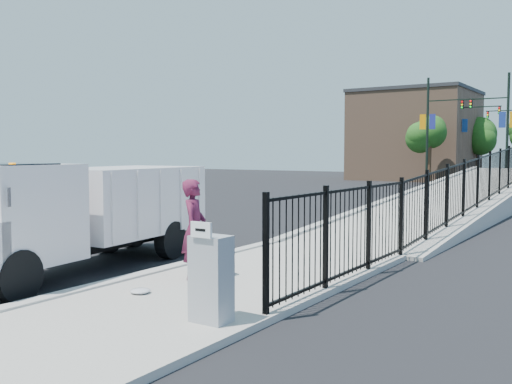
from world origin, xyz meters
The scene contains 16 objects.
ground centered at (0.00, 0.00, 0.00)m, with size 120.00×120.00×0.00m, color black.
sidewalk centered at (1.93, -2.00, 0.06)m, with size 3.55×12.00×0.12m, color #9E998E.
curb centered at (0.00, -2.00, 0.08)m, with size 0.30×12.00×0.16m, color #ADAAA3.
ramp centered at (2.12, 16.00, 0.00)m, with size 3.95×24.00×1.70m, color #9E998E.
iron_fence centered at (3.55, 12.00, 0.90)m, with size 0.10×28.00×1.80m, color black.
truck centered at (-1.82, -1.14, 1.34)m, with size 3.02×7.17×2.38m.
worker centered at (1.08, -0.68, 1.08)m, with size 0.70×0.46×1.92m, color #5E1834.
utility_cabinet centered at (3.10, -2.76, 0.75)m, with size 0.55×0.40×1.25m, color gray.
arrow_sign centered at (3.10, -2.98, 1.48)m, with size 0.35×0.04×0.22m, color white.
debris centered at (1.05, -2.13, 0.16)m, with size 0.35×0.35×0.09m, color silver.
light_pole_0 centered at (-4.28, 32.97, 4.36)m, with size 3.77×0.22×8.00m.
light_pole_1 centered at (0.55, 33.23, 4.36)m, with size 3.78×0.22×8.00m.
light_pole_2 centered at (-3.79, 40.63, 4.36)m, with size 3.77×0.22×8.00m.
tree_0 centered at (-5.39, 36.26, 3.95)m, with size 2.63×2.63×5.31m.
tree_2 centered at (-3.89, 46.44, 3.97)m, with size 3.24×3.24×5.62m.
building centered at (-9.00, 44.00, 4.00)m, with size 10.00×10.00×8.00m, color #8C664C.
Camera 1 is at (8.08, -9.14, 2.56)m, focal length 40.00 mm.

